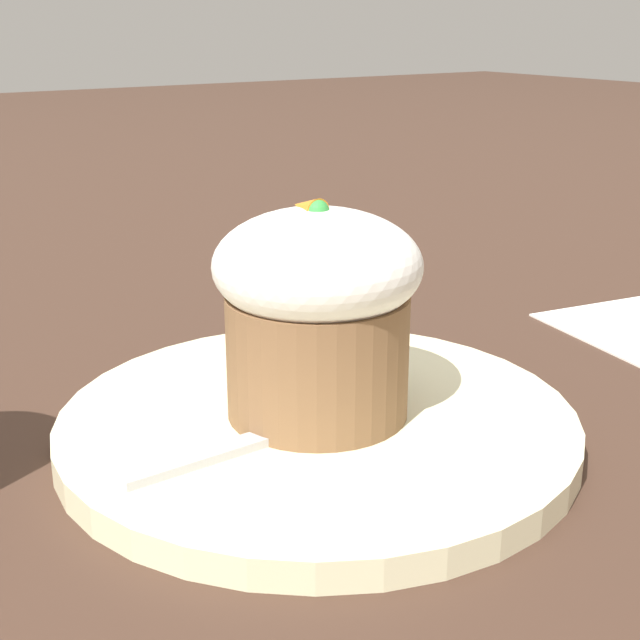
% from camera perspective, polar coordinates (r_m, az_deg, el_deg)
% --- Properties ---
extents(ground_plane, '(4.00, 4.00, 0.00)m').
position_cam_1_polar(ground_plane, '(0.41, -0.15, -7.59)').
color(ground_plane, '#3D281E').
extents(dessert_plate, '(0.23, 0.23, 0.01)m').
position_cam_1_polar(dessert_plate, '(0.41, -0.15, -6.75)').
color(dessert_plate, beige).
rests_on(dessert_plate, ground_plane).
extents(carrot_cake, '(0.09, 0.09, 0.10)m').
position_cam_1_polar(carrot_cake, '(0.38, -0.00, 0.78)').
color(carrot_cake, brown).
rests_on(carrot_cake, dessert_plate).
extents(spoon, '(0.04, 0.12, 0.01)m').
position_cam_1_polar(spoon, '(0.38, -1.00, -6.61)').
color(spoon, '#B7B7BC').
rests_on(spoon, dessert_plate).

